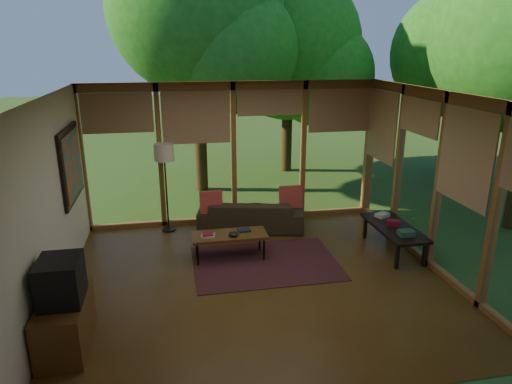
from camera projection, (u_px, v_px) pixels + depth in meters
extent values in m
plane|color=brown|center=(259.00, 280.00, 6.76)|extent=(5.50, 5.50, 0.00)
plane|color=silver|center=(259.00, 95.00, 5.93)|extent=(5.50, 5.50, 0.00)
cube|color=silver|center=(49.00, 206.00, 5.85)|extent=(0.04, 5.00, 2.70)
cube|color=silver|center=(314.00, 280.00, 4.00)|extent=(5.50, 0.04, 2.70)
cube|color=#905C2C|center=(234.00, 154.00, 8.68)|extent=(5.50, 0.12, 2.70)
cube|color=#905C2C|center=(439.00, 183.00, 6.83)|extent=(0.12, 5.00, 2.70)
plane|color=#31541F|center=(442.00, 147.00, 15.67)|extent=(40.00, 40.00, 0.00)
cylinder|color=#3C2C16|center=(198.00, 77.00, 10.29)|extent=(0.28, 0.28, 5.27)
sphere|color=#186116|center=(195.00, 8.00, 9.84)|extent=(3.83, 3.83, 3.83)
cylinder|color=#3C2C16|center=(287.00, 92.00, 12.17)|extent=(0.28, 0.28, 4.26)
sphere|color=#186116|center=(288.00, 45.00, 11.81)|extent=(3.80, 3.80, 3.80)
cylinder|color=#3C2C16|center=(451.00, 99.00, 11.67)|extent=(0.28, 0.28, 4.01)
sphere|color=#186116|center=(457.00, 54.00, 11.33)|extent=(3.23, 3.23, 3.23)
cube|color=maroon|center=(266.00, 263.00, 7.28)|extent=(2.28, 1.61, 0.01)
imported|color=#35291A|center=(251.00, 214.00, 8.58)|extent=(2.08, 1.19, 0.57)
cube|color=maroon|center=(211.00, 203.00, 8.31)|extent=(0.41, 0.22, 0.43)
cube|color=maroon|center=(291.00, 197.00, 8.58)|extent=(0.42, 0.23, 0.44)
cube|color=beige|center=(208.00, 236.00, 7.22)|extent=(0.24, 0.19, 0.03)
cube|color=maroon|center=(208.00, 234.00, 7.21)|extent=(0.17, 0.13, 0.03)
cube|color=black|center=(244.00, 230.00, 7.45)|extent=(0.21, 0.17, 0.03)
ellipsoid|color=black|center=(233.00, 234.00, 7.24)|extent=(0.16, 0.16, 0.07)
cube|color=brown|center=(65.00, 324.00, 5.18)|extent=(0.50, 1.00, 0.60)
cube|color=black|center=(61.00, 281.00, 5.01)|extent=(0.45, 0.55, 0.50)
cube|color=#2D503E|center=(406.00, 233.00, 7.18)|extent=(0.25, 0.18, 0.09)
cube|color=maroon|center=(393.00, 223.00, 7.60)|extent=(0.23, 0.21, 0.09)
cube|color=beige|center=(382.00, 215.00, 7.98)|extent=(0.28, 0.25, 0.06)
cylinder|color=black|center=(169.00, 229.00, 8.59)|extent=(0.26, 0.26, 0.03)
cylinder|color=black|center=(166.00, 190.00, 8.35)|extent=(0.03, 0.03, 1.52)
cylinder|color=beige|center=(164.00, 152.00, 8.13)|extent=(0.36, 0.36, 0.30)
cube|color=brown|center=(230.00, 235.00, 7.34)|extent=(1.20, 0.50, 0.05)
cylinder|color=black|center=(198.00, 255.00, 7.14)|extent=(0.03, 0.03, 0.38)
cylinder|color=black|center=(264.00, 249.00, 7.33)|extent=(0.03, 0.03, 0.38)
cylinder|color=black|center=(196.00, 245.00, 7.48)|extent=(0.03, 0.03, 0.38)
cylinder|color=black|center=(260.00, 240.00, 7.67)|extent=(0.03, 0.03, 0.38)
cube|color=black|center=(394.00, 228.00, 7.57)|extent=(0.60, 1.40, 0.05)
cube|color=black|center=(397.00, 257.00, 7.04)|extent=(0.05, 0.05, 0.40)
cube|color=black|center=(424.00, 255.00, 7.12)|extent=(0.05, 0.05, 0.40)
cube|color=black|center=(365.00, 228.00, 8.16)|extent=(0.05, 0.05, 0.40)
cube|color=black|center=(389.00, 226.00, 8.25)|extent=(0.05, 0.05, 0.40)
cube|color=black|center=(71.00, 164.00, 7.10)|extent=(0.05, 1.35, 1.15)
cube|color=#1A7076|center=(73.00, 164.00, 7.11)|extent=(0.02, 1.20, 1.00)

